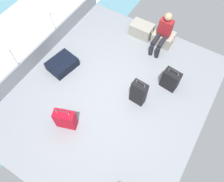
{
  "coord_description": "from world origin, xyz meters",
  "views": [
    {
      "loc": [
        1.43,
        -2.3,
        4.68
      ],
      "look_at": [
        0.06,
        -0.05,
        0.25
      ],
      "focal_mm": 35.69,
      "sensor_mm": 36.0,
      "label": 1
    }
  ],
  "objects_px": {
    "suitcase_3": "(65,119)",
    "suitcase_4": "(62,64)",
    "suitcase_1": "(170,80)",
    "suitcase_2": "(139,93)",
    "cargo_crate_1": "(163,38)",
    "passenger_seated": "(163,32)",
    "cargo_crate_0": "(142,30)"
  },
  "relations": [
    {
      "from": "suitcase_3",
      "to": "suitcase_4",
      "type": "bearing_deg",
      "value": 131.42
    },
    {
      "from": "suitcase_1",
      "to": "suitcase_2",
      "type": "bearing_deg",
      "value": -121.62
    },
    {
      "from": "cargo_crate_1",
      "to": "suitcase_4",
      "type": "bearing_deg",
      "value": -130.9
    },
    {
      "from": "passenger_seated",
      "to": "suitcase_1",
      "type": "height_order",
      "value": "passenger_seated"
    },
    {
      "from": "cargo_crate_0",
      "to": "suitcase_4",
      "type": "bearing_deg",
      "value": -119.64
    },
    {
      "from": "cargo_crate_1",
      "to": "suitcase_1",
      "type": "xyz_separation_m",
      "value": [
        0.74,
        -1.24,
        0.1
      ]
    },
    {
      "from": "cargo_crate_1",
      "to": "cargo_crate_0",
      "type": "bearing_deg",
      "value": -177.64
    },
    {
      "from": "cargo_crate_0",
      "to": "suitcase_3",
      "type": "height_order",
      "value": "suitcase_3"
    },
    {
      "from": "passenger_seated",
      "to": "suitcase_2",
      "type": "relative_size",
      "value": 1.32
    },
    {
      "from": "suitcase_1",
      "to": "suitcase_3",
      "type": "relative_size",
      "value": 0.95
    },
    {
      "from": "passenger_seated",
      "to": "suitcase_4",
      "type": "distance_m",
      "value": 2.72
    },
    {
      "from": "cargo_crate_0",
      "to": "suitcase_2",
      "type": "relative_size",
      "value": 0.81
    },
    {
      "from": "suitcase_1",
      "to": "suitcase_3",
      "type": "distance_m",
      "value": 2.6
    },
    {
      "from": "suitcase_3",
      "to": "cargo_crate_1",
      "type": "bearing_deg",
      "value": 77.07
    },
    {
      "from": "cargo_crate_0",
      "to": "suitcase_3",
      "type": "xyz_separation_m",
      "value": [
        -0.12,
        -3.33,
        0.09
      ]
    },
    {
      "from": "passenger_seated",
      "to": "suitcase_3",
      "type": "bearing_deg",
      "value": -103.63
    },
    {
      "from": "cargo_crate_0",
      "to": "passenger_seated",
      "type": "height_order",
      "value": "passenger_seated"
    },
    {
      "from": "cargo_crate_0",
      "to": "suitcase_3",
      "type": "relative_size",
      "value": 0.94
    },
    {
      "from": "suitcase_4",
      "to": "suitcase_1",
      "type": "bearing_deg",
      "value": 19.03
    },
    {
      "from": "cargo_crate_1",
      "to": "suitcase_2",
      "type": "distance_m",
      "value": 2.02
    },
    {
      "from": "suitcase_2",
      "to": "suitcase_3",
      "type": "distance_m",
      "value": 1.72
    },
    {
      "from": "passenger_seated",
      "to": "suitcase_3",
      "type": "distance_m",
      "value": 3.28
    },
    {
      "from": "suitcase_2",
      "to": "suitcase_4",
      "type": "relative_size",
      "value": 1.01
    },
    {
      "from": "suitcase_1",
      "to": "suitcase_4",
      "type": "relative_size",
      "value": 0.82
    },
    {
      "from": "suitcase_2",
      "to": "suitcase_4",
      "type": "bearing_deg",
      "value": -176.3
    },
    {
      "from": "cargo_crate_0",
      "to": "suitcase_4",
      "type": "xyz_separation_m",
      "value": [
        -1.2,
        -2.11,
        -0.06
      ]
    },
    {
      "from": "suitcase_3",
      "to": "suitcase_2",
      "type": "bearing_deg",
      "value": 52.4
    },
    {
      "from": "passenger_seated",
      "to": "cargo_crate_1",
      "type": "bearing_deg",
      "value": 90.0
    },
    {
      "from": "cargo_crate_0",
      "to": "suitcase_1",
      "type": "distance_m",
      "value": 1.85
    },
    {
      "from": "cargo_crate_1",
      "to": "passenger_seated",
      "type": "bearing_deg",
      "value": -90.0
    },
    {
      "from": "passenger_seated",
      "to": "suitcase_1",
      "type": "distance_m",
      "value": 1.32
    },
    {
      "from": "suitcase_3",
      "to": "suitcase_4",
      "type": "height_order",
      "value": "suitcase_3"
    }
  ]
}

